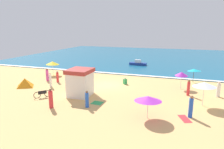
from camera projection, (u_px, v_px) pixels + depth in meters
ground_plane at (107, 85)px, 26.11m from camera, size 60.00×60.00×0.00m
ocean_water at (145, 56)px, 51.88m from camera, size 60.00×44.00×0.10m
wave_breaker_foam at (121, 74)px, 31.89m from camera, size 57.00×0.70×0.01m
lifeguard_cabana at (80, 82)px, 21.62m from camera, size 2.44×2.69×2.95m
beach_umbrella_0 at (194, 70)px, 26.91m from camera, size 2.53×2.53×1.96m
beach_umbrella_1 at (148, 98)px, 16.07m from camera, size 2.74×2.75×1.95m
beach_umbrella_3 at (53, 63)px, 31.22m from camera, size 2.68×2.67×2.16m
beach_umbrella_4 at (182, 74)px, 24.03m from camera, size 1.68×1.71×2.12m
beach_umbrella_5 at (204, 84)px, 18.60m from camera, size 2.76×2.75×2.34m
beach_tent at (25, 83)px, 25.10m from camera, size 2.37×2.16×1.07m
parked_bicycle at (42, 94)px, 21.26m from camera, size 1.25×1.40×0.76m
beachgoer_0 at (219, 90)px, 21.36m from camera, size 0.43×0.43×1.68m
beachgoer_2 at (188, 88)px, 21.76m from camera, size 0.43×0.43×1.81m
beachgoer_3 at (125, 81)px, 26.35m from camera, size 0.56×0.56×0.87m
beachgoer_4 at (87, 100)px, 18.51m from camera, size 0.40×0.40×1.61m
beachgoer_5 at (50, 80)px, 25.01m from camera, size 0.32×0.32×1.78m
beachgoer_6 at (51, 99)px, 18.35m from camera, size 0.53×0.53×1.85m
beachgoer_8 at (47, 75)px, 27.89m from camera, size 0.43×0.43×1.77m
beachgoer_9 at (73, 82)px, 24.64m from camera, size 0.48×0.48×1.62m
beachgoer_10 at (191, 107)px, 16.35m from camera, size 0.48×0.48×1.90m
beachgoer_11 at (58, 77)px, 27.19m from camera, size 0.44×0.44×1.57m
beach_towel_0 at (97, 103)px, 19.73m from camera, size 1.14×1.07×0.01m
beach_towel_1 at (185, 119)px, 16.28m from camera, size 1.19×1.63×0.01m
beach_towel_2 at (85, 81)px, 27.85m from camera, size 1.41×1.16×0.01m
small_boat_0 at (138, 63)px, 39.37m from camera, size 3.37×1.19×1.06m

